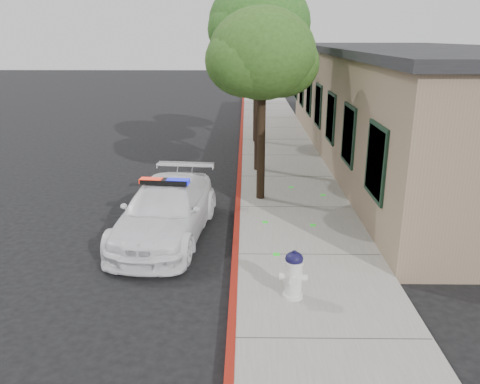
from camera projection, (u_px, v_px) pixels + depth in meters
name	position (u px, v px, depth m)	size (l,w,h in m)	color
ground	(233.00, 260.00, 10.33)	(120.00, 120.00, 0.00)	black
sidewalk	(294.00, 209.00, 13.14)	(3.20, 60.00, 0.15)	gray
red_curb	(238.00, 209.00, 13.15)	(0.14, 60.00, 0.16)	#9D2111
clapboard_building	(415.00, 105.00, 18.14)	(7.30, 20.89, 4.24)	#857357
police_car	(166.00, 210.00, 11.34)	(2.33, 4.75, 1.45)	white
fire_hydrant	(294.00, 274.00, 8.46)	(0.51, 0.44, 0.89)	silver
street_tree_near	(263.00, 58.00, 12.63)	(3.06, 2.86, 5.23)	black
street_tree_mid	(260.00, 27.00, 15.38)	(3.35, 3.33, 6.25)	black
street_tree_far	(257.00, 55.00, 20.12)	(2.74, 2.61, 4.93)	black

